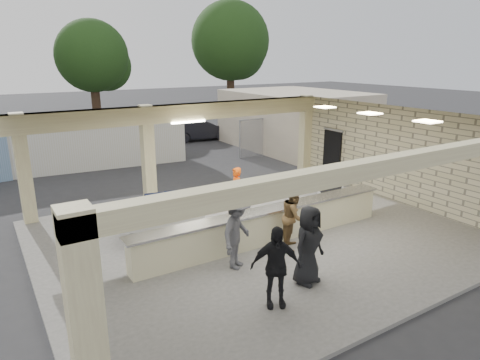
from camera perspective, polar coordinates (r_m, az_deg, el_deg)
ground at (r=12.71m, az=2.35°, el=-7.78°), size 120.00×120.00×0.00m
pavilion at (r=12.87m, az=1.53°, el=-1.06°), size 12.01×10.00×3.55m
baggage_counter at (r=12.11m, az=3.72°, el=-6.04°), size 8.20×0.58×0.98m
luggage_cart at (r=12.47m, az=-10.50°, el=-4.51°), size 2.60×2.06×1.33m
drum_fan at (r=15.87m, az=11.87°, el=-0.71°), size 0.91×0.80×1.02m
baggage_handler at (r=13.86m, az=-0.55°, el=-1.63°), size 0.48×0.67×1.64m
passenger_a at (r=11.69m, az=7.21°, el=-4.87°), size 0.88×0.87×1.77m
passenger_b at (r=9.02m, az=4.74°, el=-11.43°), size 1.10×0.80×1.78m
passenger_c at (r=10.49m, az=-0.39°, el=-6.95°), size 1.24×1.04×1.88m
passenger_d at (r=9.95m, az=9.11°, el=-8.56°), size 0.98×0.61×1.86m
car_white_a at (r=28.34m, az=2.46°, el=7.03°), size 4.90×2.76×1.33m
car_white_b at (r=30.37m, az=7.91°, el=7.57°), size 4.68×2.47×1.40m
car_dark at (r=27.51m, az=-5.34°, el=6.70°), size 4.17×1.95×1.34m
container_white at (r=21.85m, az=-22.26°, el=4.52°), size 11.26×3.30×2.40m
fence at (r=25.91m, az=11.36°, el=6.73°), size 12.06×0.06×2.03m
tree_mid at (r=36.83m, az=-18.68°, el=15.04°), size 6.00×5.60×8.00m
tree_right at (r=40.56m, az=-1.01°, el=17.65°), size 7.20×7.00×10.00m
adjacent_building at (r=25.59m, az=7.41°, el=8.03°), size 6.00×8.00×3.20m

